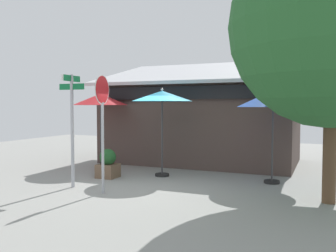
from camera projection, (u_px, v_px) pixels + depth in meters
ground_plane at (153, 189)px, 9.88m from camera, size 28.00×28.00×0.10m
cafe_building at (202, 121)px, 14.50m from camera, size 7.62×4.70×4.12m
street_sign_post at (72, 120)px, 9.83m from camera, size 0.76×0.82×3.03m
stop_sign at (102, 112)px, 9.14m from camera, size 0.09×0.73×2.97m
patio_umbrella_crimson_left at (101, 100)px, 12.94m from camera, size 1.94×1.94×2.70m
patio_umbrella_teal_center at (162, 97)px, 11.36m from camera, size 1.90×1.90×2.74m
patio_umbrella_royal_blue_right at (273, 99)px, 10.31m from camera, size 2.01×2.01×2.70m
sidewalk_planter at (108, 164)px, 11.24m from camera, size 0.58×0.58×0.89m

